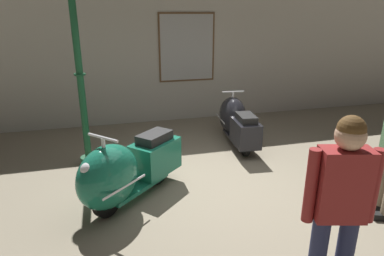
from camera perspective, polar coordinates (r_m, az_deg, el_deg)
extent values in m
plane|color=gray|center=(5.28, 5.61, -9.63)|extent=(60.00, 60.00, 0.00)
cube|color=#ADA89E|center=(8.18, -3.02, 12.69)|extent=(18.00, 0.20, 3.27)
cube|color=brown|center=(8.11, -0.89, 13.57)|extent=(1.35, 0.03, 1.59)
cube|color=#9E9E9E|center=(8.10, -0.86, 13.56)|extent=(1.27, 0.01, 1.51)
cylinder|color=black|center=(4.56, -14.28, -11.92)|extent=(0.39, 0.37, 0.45)
cylinder|color=silver|center=(4.56, -14.28, -11.92)|extent=(0.22, 0.21, 0.20)
cylinder|color=black|center=(5.23, -5.89, -7.15)|extent=(0.39, 0.37, 0.45)
cylinder|color=silver|center=(5.23, -5.89, -7.15)|extent=(0.22, 0.21, 0.20)
cube|color=#196B51|center=(4.89, -9.75, -9.62)|extent=(1.05, 1.01, 0.06)
ellipsoid|color=#196B51|center=(4.44, -14.09, -8.09)|extent=(1.08, 1.06, 0.85)
cube|color=#196B51|center=(5.10, -6.29, -4.86)|extent=(0.86, 0.84, 0.49)
cube|color=black|center=(4.98, -6.42, -1.57)|extent=(0.60, 0.59, 0.13)
sphere|color=silver|center=(4.15, -17.45, -6.77)|extent=(0.17, 0.17, 0.17)
cylinder|color=silver|center=(4.26, -14.83, -3.58)|extent=(0.05, 0.05, 0.31)
cylinder|color=silver|center=(4.20, -15.00, -1.61)|extent=(0.36, 0.38, 0.04)
cube|color=silver|center=(4.28, -11.35, -9.77)|extent=(0.56, 0.52, 0.03)
cylinder|color=black|center=(7.17, 6.73, -0.03)|extent=(0.12, 0.42, 0.41)
cylinder|color=silver|center=(7.17, 6.73, -0.03)|extent=(0.12, 0.19, 0.19)
cylinder|color=black|center=(6.29, 9.13, -2.87)|extent=(0.12, 0.42, 0.41)
cylinder|color=silver|center=(6.29, 9.13, -2.87)|extent=(0.12, 0.19, 0.19)
cube|color=black|center=(6.73, 7.84, -1.52)|extent=(0.47, 1.01, 0.05)
ellipsoid|color=black|center=(7.03, 6.94, 2.10)|extent=(0.62, 0.91, 0.78)
cube|color=black|center=(6.25, 9.12, -0.80)|extent=(0.48, 0.74, 0.45)
cube|color=black|center=(6.16, 9.25, 1.72)|extent=(0.34, 0.52, 0.12)
sphere|color=silver|center=(7.24, 6.38, 4.39)|extent=(0.15, 0.15, 0.15)
cylinder|color=silver|center=(6.97, 6.98, 5.01)|extent=(0.05, 0.05, 0.29)
cylinder|color=silver|center=(6.93, 7.03, 6.16)|extent=(0.45, 0.08, 0.03)
cube|color=silver|center=(6.98, 4.85, 1.61)|extent=(0.08, 0.69, 0.02)
cylinder|color=#144728|center=(6.09, -17.15, -5.46)|extent=(0.28, 0.28, 0.18)
cylinder|color=#144728|center=(5.68, -18.50, 7.40)|extent=(0.11, 0.11, 2.59)
torus|color=#144728|center=(5.66, -18.63, 8.69)|extent=(0.19, 0.19, 0.04)
cylinder|color=#23284C|center=(3.39, 24.65, -18.82)|extent=(0.15, 0.15, 0.88)
cylinder|color=#23284C|center=(3.31, 20.69, -19.33)|extent=(0.15, 0.15, 0.88)
cube|color=maroon|center=(3.00, 24.31, -8.85)|extent=(0.45, 0.31, 0.63)
cylinder|color=maroon|center=(3.12, 28.58, -8.70)|extent=(0.10, 0.10, 0.65)
cylinder|color=maroon|center=(2.91, 19.67, -9.32)|extent=(0.10, 0.10, 0.65)
sphere|color=tan|center=(2.84, 25.45, -1.19)|extent=(0.24, 0.24, 0.24)
sphere|color=brown|center=(2.83, 25.60, -0.17)|extent=(0.22, 0.22, 0.22)
cube|color=black|center=(5.27, 29.03, -11.66)|extent=(0.30, 0.21, 0.09)
cube|color=black|center=(5.08, 29.97, -12.97)|extent=(0.30, 0.21, 0.09)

